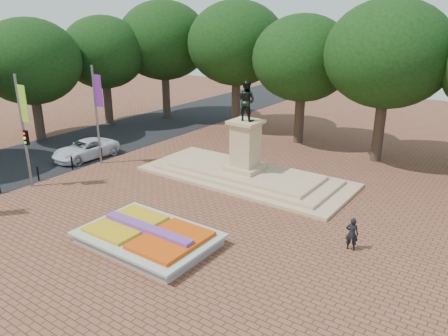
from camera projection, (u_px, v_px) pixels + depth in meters
name	position (u px, v px, depth m)	size (l,w,h in m)	color
ground	(162.00, 222.00, 22.78)	(90.00, 90.00, 0.00)	brown
asphalt_street	(67.00, 150.00, 34.80)	(9.00, 90.00, 0.02)	black
flower_bed	(149.00, 237.00, 20.56)	(6.30, 4.30, 0.91)	gray
monument	(245.00, 165.00, 28.63)	(14.00, 6.00, 6.40)	tan
tree_row_back	(343.00, 64.00, 33.10)	(44.80, 8.80, 10.43)	#3B2B20
tree_row_street	(19.00, 65.00, 34.85)	(8.40, 25.40, 9.98)	#3B2B20
banner_poles	(19.00, 128.00, 25.97)	(0.88, 11.17, 7.00)	slate
bollard_row	(19.00, 179.00, 27.29)	(0.12, 13.12, 0.98)	black
van	(85.00, 149.00, 32.61)	(2.30, 4.99, 1.39)	silver
pedestrian	(352.00, 234.00, 19.94)	(0.58, 0.38, 1.60)	black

